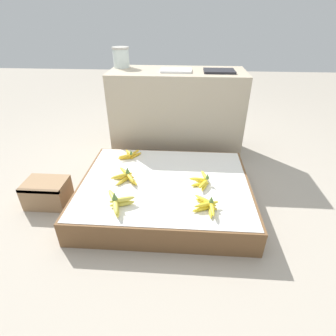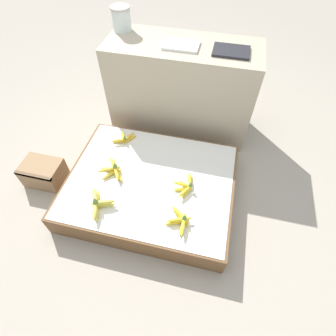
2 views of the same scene
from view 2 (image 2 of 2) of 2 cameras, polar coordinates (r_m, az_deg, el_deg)
name	(u,v)px [view 2 (image 2 of 2)]	position (r m, az deg, el deg)	size (l,w,h in m)	color
ground_plane	(152,194)	(2.08, -3.61, -5.58)	(10.00, 10.00, 0.00)	#A89E8E
display_platform	(151,187)	(2.00, -3.74, -4.10)	(1.22, 0.97, 0.19)	brown
back_vendor_table	(181,89)	(2.37, 2.93, 16.75)	(1.21, 0.49, 0.79)	tan
wooden_crate	(44,173)	(2.30, -25.46, -0.94)	(0.30, 0.22, 0.19)	#997551
banana_bunch_front_left	(98,204)	(1.83, -14.98, -7.53)	(0.20, 0.25, 0.11)	#DBCC4C
banana_bunch_front_midleft	(181,220)	(1.72, 2.80, -11.26)	(0.17, 0.20, 0.09)	yellow
banana_bunch_middle_left	(114,169)	(1.98, -11.76, -0.32)	(0.21, 0.22, 0.10)	gold
banana_bunch_middle_midleft	(186,186)	(1.86, 3.93, -3.89)	(0.15, 0.23, 0.09)	yellow
banana_bunch_back_left	(124,139)	(2.19, -9.51, 6.32)	(0.19, 0.15, 0.08)	gold
glass_jar	(121,19)	(2.38, -10.12, 29.38)	(0.15, 0.15, 0.17)	silver
foam_tray_white	(181,45)	(2.14, 2.84, 25.15)	(0.27, 0.18, 0.02)	white
foam_tray_dark	(231,51)	(2.11, 13.62, 23.51)	(0.26, 0.19, 0.02)	#232328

